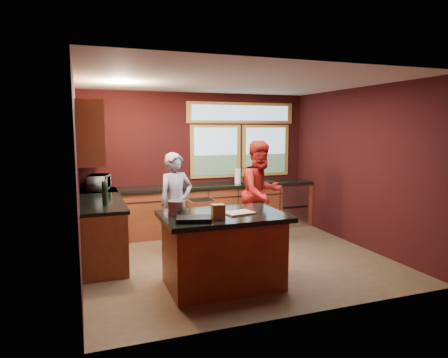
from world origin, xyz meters
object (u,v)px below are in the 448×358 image
cutting_board (239,213)px  stock_pot (177,208)px  person_grey (176,203)px  island (223,250)px  person_red (261,193)px

cutting_board → stock_pot: (-0.75, 0.20, 0.08)m
person_grey → stock_pot: person_grey is taller
island → person_grey: (-0.24, 1.60, 0.34)m
cutting_board → stock_pot: bearing=165.1°
person_red → cutting_board: 1.93m
island → person_red: bearing=51.2°
island → cutting_board: size_ratio=4.43×
person_grey → person_red: 1.50m
island → person_grey: size_ratio=0.95×
person_grey → island: bearing=-98.1°
island → cutting_board: bearing=-14.0°
cutting_board → stock_pot: 0.78m
island → person_red: size_ratio=0.86×
person_grey → person_red: (1.50, -0.03, 0.09)m
person_red → stock_pot: 2.30m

